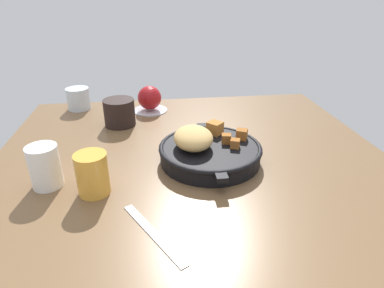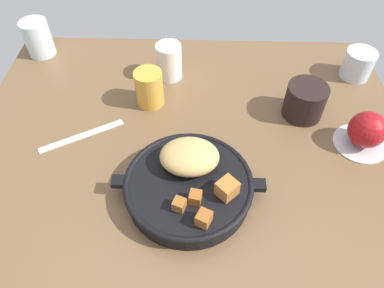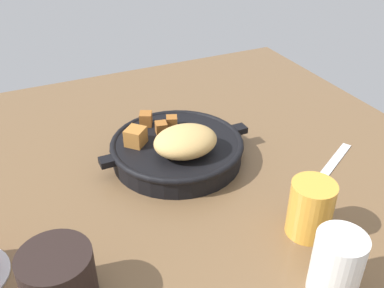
% 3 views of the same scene
% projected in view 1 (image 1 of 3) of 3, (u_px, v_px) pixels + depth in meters
% --- Properties ---
extents(ground_plane, '(0.96, 0.96, 0.02)m').
position_uv_depth(ground_plane, '(194.00, 167.00, 0.79)').
color(ground_plane, brown).
extents(cast_iron_skillet, '(0.29, 0.24, 0.09)m').
position_uv_depth(cast_iron_skillet, '(208.00, 150.00, 0.78)').
color(cast_iron_skillet, black).
rests_on(cast_iron_skillet, ground_plane).
extents(saucer_plate, '(0.11, 0.11, 0.01)m').
position_uv_depth(saucer_plate, '(150.00, 110.00, 1.10)').
color(saucer_plate, '#B7BABF').
rests_on(saucer_plate, ground_plane).
extents(red_apple, '(0.08, 0.08, 0.08)m').
position_uv_depth(red_apple, '(150.00, 98.00, 1.08)').
color(red_apple, maroon).
rests_on(red_apple, saucer_plate).
extents(butter_knife, '(0.17, 0.11, 0.00)m').
position_uv_depth(butter_knife, '(153.00, 233.00, 0.56)').
color(butter_knife, silver).
rests_on(butter_knife, ground_plane).
extents(juice_glass_amber, '(0.07, 0.07, 0.09)m').
position_uv_depth(juice_glass_amber, '(92.00, 174.00, 0.66)').
color(juice_glass_amber, gold).
rests_on(juice_glass_amber, ground_plane).
extents(water_glass_short, '(0.07, 0.07, 0.07)m').
position_uv_depth(water_glass_short, '(78.00, 99.00, 1.10)').
color(water_glass_short, silver).
rests_on(water_glass_short, ground_plane).
extents(coffee_mug_dark, '(0.09, 0.09, 0.08)m').
position_uv_depth(coffee_mug_dark, '(119.00, 112.00, 0.98)').
color(coffee_mug_dark, black).
rests_on(coffee_mug_dark, ground_plane).
extents(white_creamer_pitcher, '(0.06, 0.06, 0.09)m').
position_uv_depth(white_creamer_pitcher, '(45.00, 167.00, 0.68)').
color(white_creamer_pitcher, white).
rests_on(white_creamer_pitcher, ground_plane).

